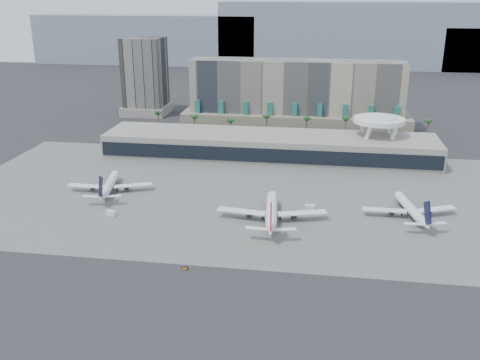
# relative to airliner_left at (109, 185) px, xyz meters

# --- Properties ---
(ground) EXTENTS (900.00, 900.00, 0.00)m
(ground) POSITION_rel_airliner_left_xyz_m (62.53, -48.21, -3.27)
(ground) COLOR #232326
(ground) RESTS_ON ground
(apron_pad) EXTENTS (260.00, 130.00, 0.06)m
(apron_pad) POSITION_rel_airliner_left_xyz_m (62.53, 6.79, -3.24)
(apron_pad) COLOR #5B5B59
(apron_pad) RESTS_ON ground
(mountain_ridge) EXTENTS (680.00, 60.00, 70.00)m
(mountain_ridge) POSITION_rel_airliner_left_xyz_m (90.40, 421.79, 26.62)
(mountain_ridge) COLOR gray
(mountain_ridge) RESTS_ON ground
(hotel) EXTENTS (140.00, 30.00, 42.00)m
(hotel) POSITION_rel_airliner_left_xyz_m (72.53, 126.21, 13.54)
(hotel) COLOR tan
(hotel) RESTS_ON ground
(office_tower) EXTENTS (30.00, 30.00, 52.00)m
(office_tower) POSITION_rel_airliner_left_xyz_m (-32.47, 151.79, 19.67)
(office_tower) COLOR black
(office_tower) RESTS_ON ground
(terminal) EXTENTS (170.00, 32.50, 14.50)m
(terminal) POSITION_rel_airliner_left_xyz_m (62.53, 61.63, 3.24)
(terminal) COLOR #9E968A
(terminal) RESTS_ON ground
(saucer_structure) EXTENTS (26.00, 26.00, 21.89)m
(saucer_structure) POSITION_rel_airliner_left_xyz_m (117.53, 67.79, 15.18)
(saucer_structure) COLOR white
(saucer_structure) RESTS_ON ground
(palm_row) EXTENTS (157.80, 2.80, 13.10)m
(palm_row) POSITION_rel_airliner_left_xyz_m (69.53, 96.79, 7.22)
(palm_row) COLOR brown
(palm_row) RESTS_ON ground
(airliner_left) EXTENTS (35.87, 37.26, 12.97)m
(airliner_left) POSITION_rel_airliner_left_xyz_m (0.00, 0.00, 0.00)
(airliner_left) COLOR white
(airliner_left) RESTS_ON ground
(airliner_centre) EXTENTS (41.82, 43.17, 14.90)m
(airliner_centre) POSITION_rel_airliner_left_xyz_m (71.69, -19.55, 0.49)
(airliner_centre) COLOR white
(airliner_centre) RESTS_ON ground
(airliner_right) EXTENTS (35.90, 37.30, 12.99)m
(airliner_right) POSITION_rel_airliner_left_xyz_m (123.96, -8.04, 0.01)
(airliner_right) COLOR white
(airliner_right) RESTS_ON ground
(service_vehicle_a) EXTENTS (4.48, 3.25, 1.98)m
(service_vehicle_a) POSITION_rel_airliner_left_xyz_m (10.09, -24.19, -2.28)
(service_vehicle_a) COLOR silver
(service_vehicle_a) RESTS_ON ground
(service_vehicle_b) EXTENTS (3.92, 2.58, 1.88)m
(service_vehicle_b) POSITION_rel_airliner_left_xyz_m (85.78, -6.62, -2.33)
(service_vehicle_b) COLOR silver
(service_vehicle_b) RESTS_ON ground
(taxiway_sign) EXTENTS (2.07, 0.83, 0.94)m
(taxiway_sign) POSITION_rel_airliner_left_xyz_m (48.68, -61.20, -2.80)
(taxiway_sign) COLOR black
(taxiway_sign) RESTS_ON ground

